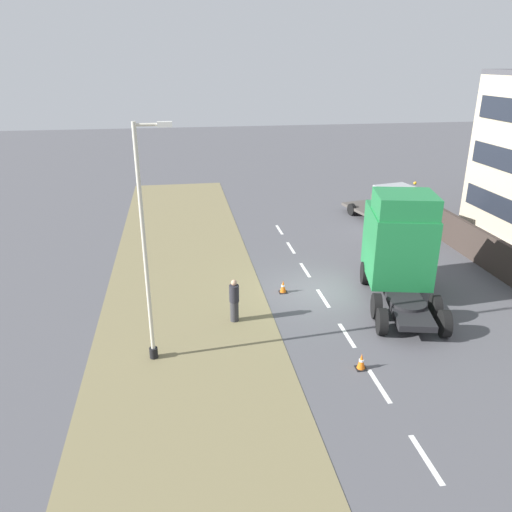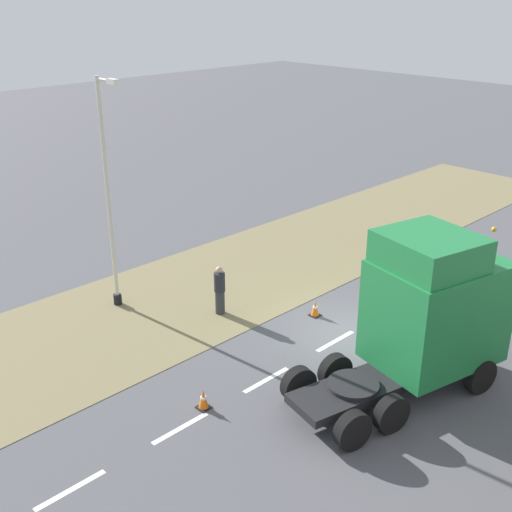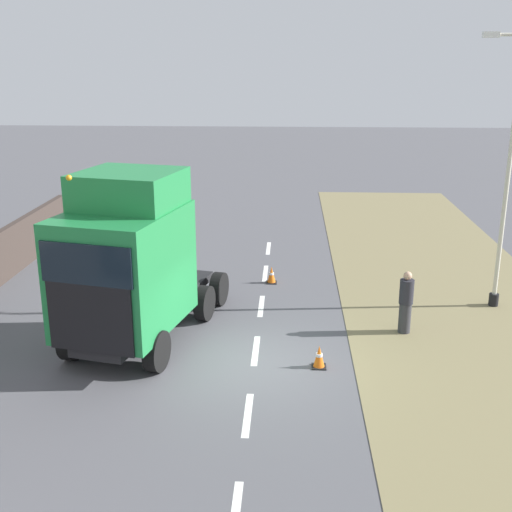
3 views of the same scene
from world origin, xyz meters
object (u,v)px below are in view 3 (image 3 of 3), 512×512
(lamp_post, at_px, (504,185))
(traffic_cone_trailing, at_px, (319,357))
(lorry_cab, at_px, (129,263))
(pedestrian, at_px, (406,303))
(traffic_cone_lead, at_px, (271,275))

(lamp_post, relative_size, traffic_cone_trailing, 13.96)
(lorry_cab, bearing_deg, lamp_post, -148.27)
(lorry_cab, distance_m, traffic_cone_trailing, 5.38)
(lamp_post, xyz_separation_m, traffic_cone_trailing, (5.51, 4.47, -3.54))
(pedestrian, xyz_separation_m, traffic_cone_trailing, (2.47, 2.26, -0.60))
(lorry_cab, distance_m, traffic_cone_lead, 6.72)
(traffic_cone_trailing, bearing_deg, pedestrian, -137.48)
(pedestrian, bearing_deg, traffic_cone_trailing, 42.52)
(pedestrian, height_order, traffic_cone_trailing, pedestrian)
(lamp_post, distance_m, traffic_cone_lead, 7.94)
(lorry_cab, xyz_separation_m, lamp_post, (-10.39, -3.56, 1.48))
(lamp_post, distance_m, traffic_cone_trailing, 7.93)
(lorry_cab, bearing_deg, traffic_cone_lead, -110.47)
(traffic_cone_trailing, bearing_deg, traffic_cone_lead, -77.63)
(traffic_cone_lead, height_order, traffic_cone_trailing, same)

